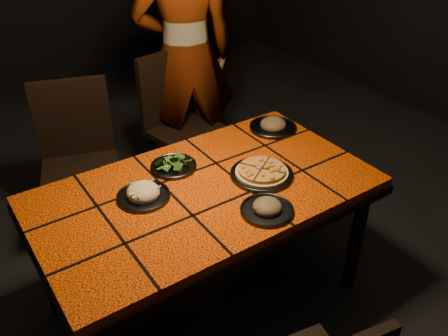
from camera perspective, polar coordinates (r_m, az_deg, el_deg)
room_shell at (r=1.92m, az=-2.76°, el=16.26°), size 6.04×7.04×3.08m
dining_table at (r=2.30m, az=-2.22°, el=-3.96°), size 1.62×0.92×0.75m
chair_far_left at (r=3.01m, az=-17.15°, el=1.85°), size 0.57×0.57×0.99m
chair_far_right at (r=3.29m, az=-5.47°, el=6.23°), size 0.53×0.53×1.01m
diner at (r=3.30m, az=-4.67°, el=13.27°), size 0.80×0.65×1.89m
plate_pizza at (r=2.33m, az=4.56°, el=-0.57°), size 0.36×0.36×0.04m
plate_pasta at (r=2.20m, az=-9.67°, el=-3.08°), size 0.25×0.25×0.08m
plate_salad at (r=2.39m, az=-6.10°, el=0.53°), size 0.24×0.24×0.07m
plate_mushroom_a at (r=2.10m, az=5.21°, el=-4.79°), size 0.24×0.24×0.08m
plate_mushroom_b at (r=2.76m, az=5.92°, el=5.17°), size 0.27×0.27×0.09m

